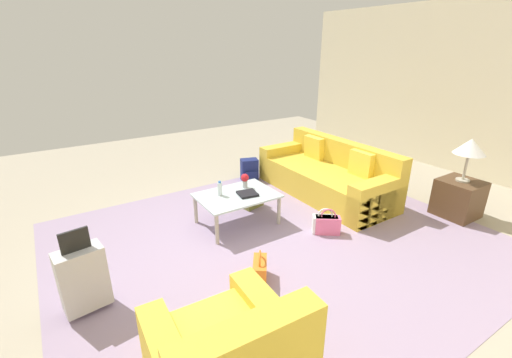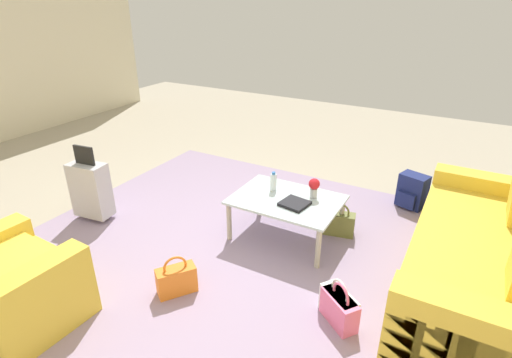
{
  "view_description": "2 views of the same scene",
  "coord_description": "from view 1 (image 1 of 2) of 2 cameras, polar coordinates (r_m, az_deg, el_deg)",
  "views": [
    {
      "loc": [
        1.66,
        3.18,
        2.32
      ],
      "look_at": [
        -0.67,
        -0.43,
        0.63
      ],
      "focal_mm": 24.0,
      "sensor_mm": 36.0,
      "label": 1
    },
    {
      "loc": [
        -1.84,
        2.68,
        2.27
      ],
      "look_at": [
        -0.4,
        0.12,
        0.9
      ],
      "focal_mm": 28.0,
      "sensor_mm": 36.0,
      "label": 2
    }
  ],
  "objects": [
    {
      "name": "side_table",
      "position": [
        5.71,
        30.65,
        -2.77
      ],
      "size": [
        0.53,
        0.53,
        0.54
      ],
      "primitive_type": "cube",
      "color": "#513823",
      "rests_on": "ground"
    },
    {
      "name": "backpack_navy",
      "position": [
        6.21,
        -1.09,
        1.46
      ],
      "size": [
        0.35,
        0.32,
        0.4
      ],
      "color": "navy",
      "rests_on": "ground"
    },
    {
      "name": "table_lamp",
      "position": [
        5.48,
        32.13,
        4.48
      ],
      "size": [
        0.41,
        0.41,
        0.61
      ],
      "color": "#ADA899",
      "rests_on": "side_table"
    },
    {
      "name": "coffee_table",
      "position": [
        4.64,
        -3.21,
        -3.18
      ],
      "size": [
        1.04,
        0.75,
        0.44
      ],
      "color": "silver",
      "rests_on": "ground"
    },
    {
      "name": "coffee_table_book",
      "position": [
        4.61,
        -1.43,
        -2.45
      ],
      "size": [
        0.28,
        0.27,
        0.03
      ],
      "primitive_type": "cube",
      "rotation": [
        0.0,
        0.0,
        -0.16
      ],
      "color": "black",
      "rests_on": "coffee_table"
    },
    {
      "name": "area_rug",
      "position": [
        4.4,
        3.8,
        -10.33
      ],
      "size": [
        5.2,
        4.4,
        0.01
      ],
      "primitive_type": "cube",
      "color": "#9984A3",
      "rests_on": "ground"
    },
    {
      "name": "flower_vase",
      "position": [
        4.8,
        -1.86,
        -0.07
      ],
      "size": [
        0.11,
        0.11,
        0.21
      ],
      "color": "#B2B7BC",
      "rests_on": "coffee_table"
    },
    {
      "name": "handbag_orange",
      "position": [
        3.69,
        0.64,
        -14.96
      ],
      "size": [
        0.3,
        0.34,
        0.36
      ],
      "color": "orange",
      "rests_on": "ground"
    },
    {
      "name": "wall_left",
      "position": [
        7.48,
        32.57,
        12.31
      ],
      "size": [
        0.12,
        8.0,
        3.1
      ],
      "primitive_type": "cube",
      "color": "beige",
      "rests_on": "ground"
    },
    {
      "name": "handbag_white",
      "position": [
        4.61,
        11.38,
        -7.33
      ],
      "size": [
        0.34,
        0.3,
        0.36
      ],
      "color": "white",
      "rests_on": "ground"
    },
    {
      "name": "suitcase_silver",
      "position": [
        3.57,
        -26.88,
        -14.51
      ],
      "size": [
        0.43,
        0.27,
        0.85
      ],
      "color": "#B7B7BC",
      "rests_on": "ground"
    },
    {
      "name": "handbag_pink",
      "position": [
        4.61,
        11.85,
        -7.44
      ],
      "size": [
        0.34,
        0.3,
        0.36
      ],
      "color": "pink",
      "rests_on": "ground"
    },
    {
      "name": "ground_plane",
      "position": [
        4.28,
        -4.46,
        -11.47
      ],
      "size": [
        12.0,
        12.0,
        0.0
      ],
      "primitive_type": "plane",
      "color": "#A89E89"
    },
    {
      "name": "water_bottle",
      "position": [
        4.58,
        -6.04,
        -1.64
      ],
      "size": [
        0.06,
        0.06,
        0.2
      ],
      "color": "silver",
      "rests_on": "coffee_table"
    },
    {
      "name": "couch",
      "position": [
        5.77,
        12.0,
        0.45
      ],
      "size": [
        1.0,
        2.36,
        0.86
      ],
      "color": "gold",
      "rests_on": "ground"
    },
    {
      "name": "handbag_olive",
      "position": [
        5.2,
        -0.47,
        -3.43
      ],
      "size": [
        0.34,
        0.2,
        0.36
      ],
      "color": "olive",
      "rests_on": "ground"
    }
  ]
}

